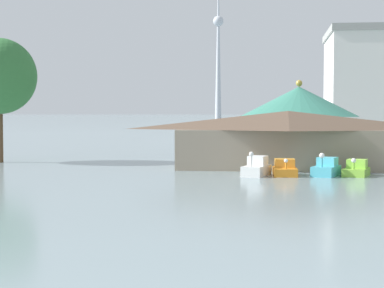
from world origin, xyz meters
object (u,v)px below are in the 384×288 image
at_px(pedal_boat_lime, 356,169).
at_px(boathouse, 288,138).
at_px(pedal_boat_white, 256,168).
at_px(green_roof_pavilion, 299,116).
at_px(distant_broadcast_tower, 218,35).
at_px(pedal_boat_cyan, 326,168).
at_px(pedal_boat_orange, 285,169).

bearing_deg(pedal_boat_lime, boathouse, -122.67).
bearing_deg(pedal_boat_white, green_roof_pavilion, -172.91).
bearing_deg(distant_broadcast_tower, pedal_boat_white, -84.76).
bearing_deg(pedal_boat_white, pedal_boat_lime, 113.36).
relative_size(pedal_boat_white, green_roof_pavilion, 0.24).
bearing_deg(pedal_boat_cyan, pedal_boat_white, -64.49).
bearing_deg(distant_broadcast_tower, pedal_boat_cyan, -83.93).
height_order(pedal_boat_lime, boathouse, boathouse).
bearing_deg(distant_broadcast_tower, boathouse, -84.27).
distance_m(pedal_boat_white, pedal_boat_cyan, 5.05).
distance_m(pedal_boat_orange, green_roof_pavilion, 23.49).
xyz_separation_m(pedal_boat_white, boathouse, (2.39, 6.39, 1.90)).
bearing_deg(boathouse, distant_broadcast_tower, 95.73).
bearing_deg(pedal_boat_white, distant_broadcast_tower, -158.29).
xyz_separation_m(boathouse, distant_broadcast_tower, (-34.38, 342.36, 47.86)).
distance_m(pedal_boat_orange, pedal_boat_cyan, 2.97).
distance_m(pedal_boat_lime, distant_broadcast_tower, 353.61).
distance_m(pedal_boat_cyan, green_roof_pavilion, 23.39).
bearing_deg(pedal_boat_cyan, pedal_boat_lime, 118.51).
height_order(pedal_boat_orange, pedal_boat_lime, pedal_boat_lime).
height_order(pedal_boat_orange, boathouse, boathouse).
bearing_deg(distant_broadcast_tower, pedal_boat_lime, -83.57).
xyz_separation_m(pedal_boat_orange, pedal_boat_lime, (5.15, 0.39, -0.00)).
xyz_separation_m(pedal_boat_orange, boathouse, (0.34, 5.91, 2.01)).
height_order(pedal_boat_white, green_roof_pavilion, green_roof_pavilion).
distance_m(pedal_boat_white, green_roof_pavilion, 24.19).
bearing_deg(pedal_boat_orange, green_roof_pavilion, 173.09).
bearing_deg(pedal_boat_lime, pedal_boat_orange, -69.42).
relative_size(pedal_boat_orange, boathouse, 0.16).
relative_size(green_roof_pavilion, distant_broadcast_tower, 0.10).
bearing_deg(pedal_boat_white, boathouse, 175.97).
xyz_separation_m(pedal_boat_orange, green_roof_pavilion, (1.85, 23.12, 3.73)).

